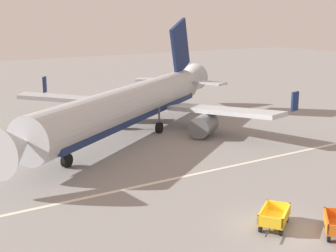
# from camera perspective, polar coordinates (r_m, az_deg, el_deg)

# --- Properties ---
(ground_plane) EXTENTS (220.00, 220.00, 0.00)m
(ground_plane) POSITION_cam_1_polar(r_m,az_deg,el_deg) (28.32, 13.15, -11.72)
(ground_plane) COLOR gray
(apron_stripe) EXTENTS (120.00, 0.36, 0.01)m
(apron_stripe) POSITION_cam_1_polar(r_m,az_deg,el_deg) (35.54, 1.32, -6.15)
(apron_stripe) COLOR silver
(apron_stripe) RESTS_ON ground
(airplane) EXTENTS (32.94, 28.32, 11.34)m
(airplane) POSITION_cam_1_polar(r_m,az_deg,el_deg) (47.61, -4.21, 2.59)
(airplane) COLOR #B2B7BC
(airplane) RESTS_ON ground
(baggage_cart_second_in_row) EXTENTS (3.35, 2.60, 1.07)m
(baggage_cart_second_in_row) POSITION_cam_1_polar(r_m,az_deg,el_deg) (28.14, 12.50, -10.51)
(baggage_cart_second_in_row) COLOR gold
(baggage_cart_second_in_row) RESTS_ON ground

